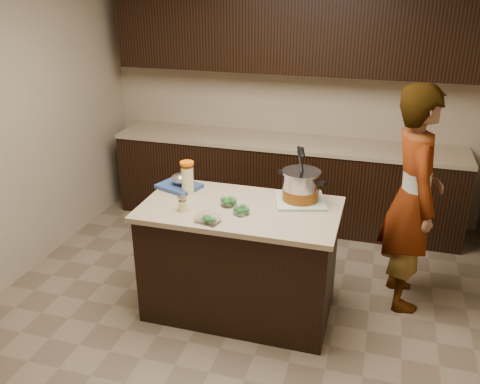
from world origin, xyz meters
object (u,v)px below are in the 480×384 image
object	(u,v)px
stock_pot	(301,187)
lemonade_pitcher	(188,179)
island	(240,260)
person	(413,199)

from	to	relation	value
stock_pot	lemonade_pitcher	bearing A→B (deg)	-151.88
island	lemonade_pitcher	size ratio (longest dim) A/B	5.68
island	person	size ratio (longest dim) A/B	0.82
stock_pot	person	size ratio (longest dim) A/B	0.23
stock_pot	lemonade_pitcher	xyz separation A→B (m)	(-0.87, -0.09, 0.00)
stock_pot	person	distance (m)	0.88
stock_pot	lemonade_pitcher	world-z (taller)	stock_pot
island	stock_pot	xyz separation A→B (m)	(0.41, 0.22, 0.56)
lemonade_pitcher	person	size ratio (longest dim) A/B	0.14
island	lemonade_pitcher	xyz separation A→B (m)	(-0.46, 0.13, 0.57)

